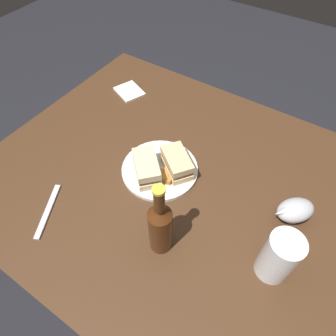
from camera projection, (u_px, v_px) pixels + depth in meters
The scene contains 16 objects.
ground_plane at pixel (173, 265), 1.52m from camera, with size 6.00×6.00×0.00m, color black.
dining_table at pixel (174, 232), 1.23m from camera, with size 1.19×0.98×0.74m, color #422816.
plate at pixel (161, 168), 0.96m from camera, with size 0.24×0.24×0.01m, color silver.
sandwich_half_left at pixel (147, 168), 0.91m from camera, with size 0.14×0.13×0.07m.
sandwich_half_right at pixel (177, 163), 0.93m from camera, with size 0.14×0.13×0.06m.
potato_wedge_front at pixel (172, 173), 0.93m from camera, with size 0.05×0.02×0.02m, color #AD702D.
potato_wedge_middle at pixel (161, 175), 0.93m from camera, with size 0.04×0.02×0.02m, color gold.
potato_wedge_back at pixel (149, 177), 0.92m from camera, with size 0.04×0.02×0.02m, color #AD702D.
potato_wedge_left_edge at pixel (170, 178), 0.92m from camera, with size 0.04×0.02×0.02m, color #AD702D.
potato_wedge_right_edge at pixel (149, 178), 0.92m from camera, with size 0.04×0.02×0.02m, color #AD702D.
potato_wedge_stray at pixel (166, 175), 0.93m from camera, with size 0.05×0.02×0.02m, color #B77F33.
pint_glass at pixel (277, 259), 0.71m from camera, with size 0.08×0.08×0.15m.
gravy_boat at pixel (295, 210), 0.82m from camera, with size 0.13×0.13×0.07m.
cider_bottle at pixel (160, 226), 0.73m from camera, with size 0.06×0.06×0.26m.
napkin at pixel (129, 91), 1.22m from camera, with size 0.11×0.09×0.01m, color white.
fork at pixel (48, 211), 0.87m from camera, with size 0.18×0.02×0.01m, color silver.
Camera 1 is at (0.29, -0.49, 1.49)m, focal length 32.03 mm.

